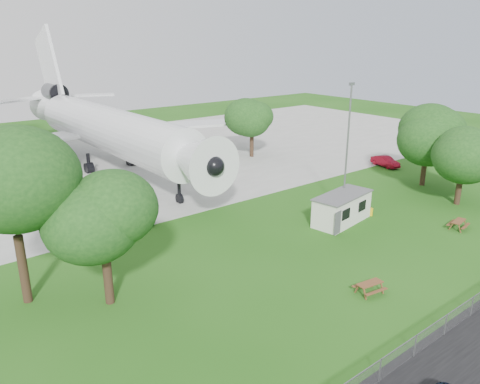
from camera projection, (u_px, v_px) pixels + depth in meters
ground at (336, 263)px, 34.30m from camera, size 160.00×160.00×0.00m
concrete_apron at (116, 161)px, 62.53m from camera, size 120.00×46.00×0.03m
airliner at (105, 126)px, 58.11m from camera, size 46.36×47.73×17.69m
site_cabin at (342, 208)px, 41.63m from camera, size 6.92×3.64×2.62m
picnic_west at (369, 293)px, 30.31m from camera, size 2.00×1.75×0.76m
picnic_east at (458, 229)px, 40.53m from camera, size 2.03×1.79×0.76m
fence at (462, 322)px, 27.24m from camera, size 58.00×0.04×1.30m
lamp_mast at (347, 152)px, 41.87m from camera, size 0.16×0.16×12.00m
tree_west_big at (10, 185)px, 26.99m from camera, size 7.65×7.65×11.50m
tree_west_small at (102, 217)px, 27.46m from camera, size 6.46×6.46×8.98m
tree_east_front at (464, 154)px, 44.97m from camera, size 6.33×6.33×8.31m
tree_east_back at (428, 136)px, 50.86m from camera, size 6.75×6.75×9.02m
tree_far_apron at (252, 120)px, 63.58m from camera, size 6.27×6.27×8.22m
car_ne_sedan at (385, 162)px, 59.90m from camera, size 2.19×4.27×1.34m
car_apron_van at (127, 220)px, 40.76m from camera, size 5.03×3.48×1.35m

